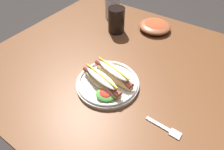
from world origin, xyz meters
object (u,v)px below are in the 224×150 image
(hot_dog_plate, at_px, (108,81))
(water_cup, at_px, (112,6))
(fork, at_px, (166,129))
(soda_cup, at_px, (116,20))
(side_bowl, at_px, (155,26))

(hot_dog_plate, relative_size, water_cup, 1.83)
(hot_dog_plate, distance_m, water_cup, 0.55)
(hot_dog_plate, height_order, fork, hot_dog_plate)
(hot_dog_plate, height_order, soda_cup, soda_cup)
(water_cup, xyz_separation_m, side_bowl, (0.27, 0.01, -0.04))
(water_cup, height_order, side_bowl, water_cup)
(water_cup, bearing_deg, fork, -42.91)
(hot_dog_plate, height_order, side_bowl, hot_dog_plate)
(hot_dog_plate, bearing_deg, side_bowl, 92.57)
(water_cup, distance_m, side_bowl, 0.27)
(side_bowl, bearing_deg, fork, -61.49)
(soda_cup, relative_size, side_bowl, 0.77)
(hot_dog_plate, height_order, water_cup, water_cup)
(hot_dog_plate, distance_m, fork, 0.27)
(side_bowl, bearing_deg, water_cup, -177.71)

